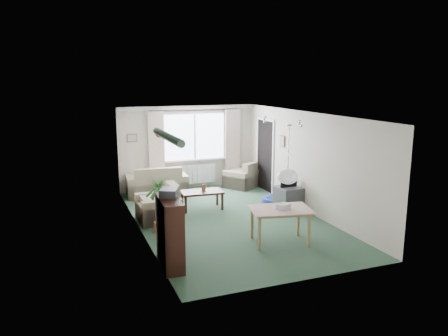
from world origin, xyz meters
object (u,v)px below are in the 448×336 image
object	(u,v)px
armchair_corner	(241,175)
dining_table	(280,226)
sofa	(157,180)
houseplant	(159,204)
tv_cube	(288,198)
coffee_table	(202,200)
armchair_left	(158,203)
pet_bed	(274,200)
bookshelf	(170,232)

from	to	relation	value
armchair_corner	dining_table	size ratio (longest dim) A/B	0.79
sofa	dining_table	distance (m)	4.64
armchair_corner	houseplant	bearing A→B (deg)	10.99
houseplant	tv_cube	size ratio (longest dim) A/B	2.00
armchair_corner	coffee_table	world-z (taller)	armchair_corner
dining_table	tv_cube	bearing A→B (deg)	56.78
armchair_left	houseplant	xyz separation A→B (m)	(-0.15, -0.77, 0.19)
sofa	armchair_corner	bearing A→B (deg)	-176.67
houseplant	tv_cube	xyz separation A→B (m)	(3.35, 0.53, -0.33)
coffee_table	pet_bed	size ratio (longest dim) A/B	1.62
armchair_left	houseplant	distance (m)	0.81
bookshelf	houseplant	distance (m)	1.72
armchair_left	tv_cube	world-z (taller)	armchair_left
sofa	pet_bed	distance (m)	3.25
armchair_corner	houseplant	size ratio (longest dim) A/B	0.70
armchair_left	coffee_table	xyz separation A→B (m)	(1.20, 0.49, -0.19)
armchair_left	tv_cube	size ratio (longest dim) A/B	1.54
armchair_corner	tv_cube	distance (m)	2.44
bookshelf	pet_bed	world-z (taller)	bookshelf
sofa	pet_bed	world-z (taller)	sofa
tv_cube	dining_table	bearing A→B (deg)	-127.68
sofa	tv_cube	bearing A→B (deg)	142.20
sofa	pet_bed	xyz separation A→B (m)	(2.67, -1.83, -0.35)
tv_cube	pet_bed	distance (m)	0.66
armchair_left	bookshelf	distance (m)	2.51
bookshelf	pet_bed	bearing A→B (deg)	42.99
armchair_corner	sofa	bearing A→B (deg)	-32.99
armchair_left	coffee_table	world-z (taller)	armchair_left
sofa	tv_cube	world-z (taller)	sofa
sofa	armchair_left	world-z (taller)	armchair_left
dining_table	pet_bed	size ratio (longest dim) A/B	1.72
armchair_corner	armchair_left	world-z (taller)	armchair_left
coffee_table	houseplant	xyz separation A→B (m)	(-1.35, -1.26, 0.38)
armchair_left	armchair_corner	bearing A→B (deg)	124.97
tv_cube	armchair_corner	bearing A→B (deg)	90.85
pet_bed	armchair_left	bearing A→B (deg)	-173.03
bookshelf	armchair_left	bearing A→B (deg)	85.58
armchair_left	tv_cube	distance (m)	3.21
bookshelf	pet_bed	distance (m)	4.52
tv_cube	pet_bed	bearing A→B (deg)	92.90
armchair_left	pet_bed	distance (m)	3.16
coffee_table	tv_cube	size ratio (longest dim) A/B	1.67
armchair_corner	pet_bed	world-z (taller)	armchair_corner
armchair_left	tv_cube	bearing A→B (deg)	84.39
coffee_table	armchair_left	bearing A→B (deg)	-157.90
dining_table	armchair_corner	bearing A→B (deg)	76.50
bookshelf	armchair_corner	bearing A→B (deg)	57.99
armchair_corner	tv_cube	world-z (taller)	armchair_corner
coffee_table	houseplant	world-z (taller)	houseplant
armchair_left	dining_table	bearing A→B (deg)	40.07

